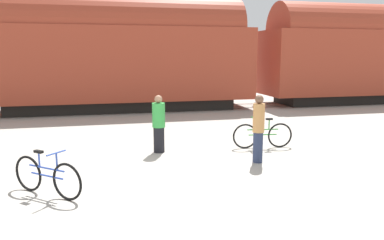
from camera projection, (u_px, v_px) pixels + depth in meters
ground_plane at (151, 179)px, 8.34m from camera, size 80.00×80.00×0.00m
freight_train at (122, 51)px, 18.13m from camera, size 40.70×3.12×5.50m
rail_near at (125, 112)px, 17.94m from camera, size 52.70×0.07×0.01m
rail_far at (123, 108)px, 19.32m from camera, size 52.70×0.07×0.01m
bicycle_green at (263, 135)px, 11.06m from camera, size 1.80×0.46×0.92m
bicycle_blue at (47, 176)px, 7.33m from camera, size 1.40×1.23×0.92m
person_in_tan at (258, 128)px, 9.52m from camera, size 0.30×0.30×1.75m
person_in_green at (159, 124)px, 10.52m from camera, size 0.36×0.36×1.63m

